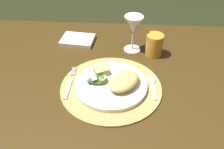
# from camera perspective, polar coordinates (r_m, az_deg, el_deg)

# --- Properties ---
(dining_table) EXTENTS (1.35, 0.84, 0.73)m
(dining_table) POSITION_cam_1_polar(r_m,az_deg,el_deg) (1.03, -2.45, -7.26)
(dining_table) COLOR #412E12
(dining_table) RESTS_ON ground
(placemat) EXTENTS (0.35, 0.35, 0.01)m
(placemat) POSITION_cam_1_polar(r_m,az_deg,el_deg) (0.88, -0.21, -2.90)
(placemat) COLOR tan
(placemat) RESTS_ON dining_table
(dinner_plate) EXTENTS (0.25, 0.25, 0.01)m
(dinner_plate) POSITION_cam_1_polar(r_m,az_deg,el_deg) (0.87, -0.21, -2.39)
(dinner_plate) COLOR silver
(dinner_plate) RESTS_ON placemat
(pasta_serving) EXTENTS (0.14, 0.15, 0.04)m
(pasta_serving) POSITION_cam_1_polar(r_m,az_deg,el_deg) (0.85, 2.64, -1.51)
(pasta_serving) COLOR #E1C96A
(pasta_serving) RESTS_ON dinner_plate
(salad_greens) EXTENTS (0.08, 0.06, 0.03)m
(salad_greens) POSITION_cam_1_polar(r_m,az_deg,el_deg) (0.87, -3.21, -1.20)
(salad_greens) COLOR #2D6232
(salad_greens) RESTS_ON dinner_plate
(bread_piece) EXTENTS (0.06, 0.06, 0.02)m
(bread_piece) POSITION_cam_1_polar(r_m,az_deg,el_deg) (0.91, -2.43, 0.95)
(bread_piece) COLOR tan
(bread_piece) RESTS_ON dinner_plate
(fork) EXTENTS (0.02, 0.17, 0.00)m
(fork) POSITION_cam_1_polar(r_m,az_deg,el_deg) (0.90, -9.48, -2.09)
(fork) COLOR silver
(fork) RESTS_ON placemat
(spoon) EXTENTS (0.02, 0.12, 0.01)m
(spoon) POSITION_cam_1_polar(r_m,az_deg,el_deg) (0.90, 9.11, -2.05)
(spoon) COLOR silver
(spoon) RESTS_ON placemat
(napkin) EXTENTS (0.15, 0.12, 0.02)m
(napkin) POSITION_cam_1_polar(r_m,az_deg,el_deg) (1.13, -7.72, 7.67)
(napkin) COLOR white
(napkin) RESTS_ON dining_table
(wine_glass) EXTENTS (0.08, 0.08, 0.15)m
(wine_glass) POSITION_cam_1_polar(r_m,az_deg,el_deg) (1.02, 4.84, 10.73)
(wine_glass) COLOR silver
(wine_glass) RESTS_ON dining_table
(amber_tumbler) EXTENTS (0.07, 0.07, 0.09)m
(amber_tumbler) POSITION_cam_1_polar(r_m,az_deg,el_deg) (1.04, 9.47, 6.58)
(amber_tumbler) COLOR gold
(amber_tumbler) RESTS_ON dining_table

